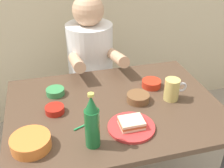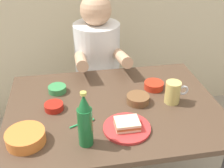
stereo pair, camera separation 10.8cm
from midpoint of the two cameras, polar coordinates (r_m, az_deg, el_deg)
The scene contains 13 objects.
dining_table at distance 1.50m, azimuth 2.42°, elevation -7.39°, with size 1.10×0.80×0.74m.
stool at distance 2.17m, azimuth -1.37°, elevation -3.43°, with size 0.34×0.34×0.45m.
person_seated at distance 1.96m, azimuth -1.47°, elevation 6.51°, with size 0.33×0.56×0.72m.
plate_orange at distance 1.29m, azimuth 5.53°, elevation -9.10°, with size 0.22×0.22×0.01m, color red.
sandwich at distance 1.27m, azimuth 5.58°, elevation -8.24°, with size 0.11×0.09×0.04m.
beer_mug at distance 1.48m, azimuth 14.58°, elevation -1.71°, with size 0.13×0.08×0.12m.
beer_bottle at distance 1.14m, azimuth -2.89°, elevation -7.83°, with size 0.06×0.06×0.26m.
sambal_bowl_red at distance 1.42m, azimuth -9.79°, elevation -4.62°, with size 0.10×0.10×0.03m.
condiment_bowl_brown at distance 1.46m, azimuth 7.50°, elevation -3.07°, with size 0.12×0.12×0.04m.
dip_bowl_green at distance 1.56m, azimuth -9.32°, elevation -1.03°, with size 0.10×0.10×0.03m.
sauce_bowl_chili at distance 1.59m, azimuth 10.58°, elevation -0.27°, with size 0.11×0.11×0.04m.
soup_bowl_orange at distance 1.25m, azimuth -15.05°, elevation -10.59°, with size 0.17×0.17×0.05m.
spoon at distance 1.33m, azimuth -2.96°, elevation -7.73°, with size 0.12×0.06×0.01m.
Camera 2 is at (-0.21, -1.16, 1.57)m, focal length 44.25 mm.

